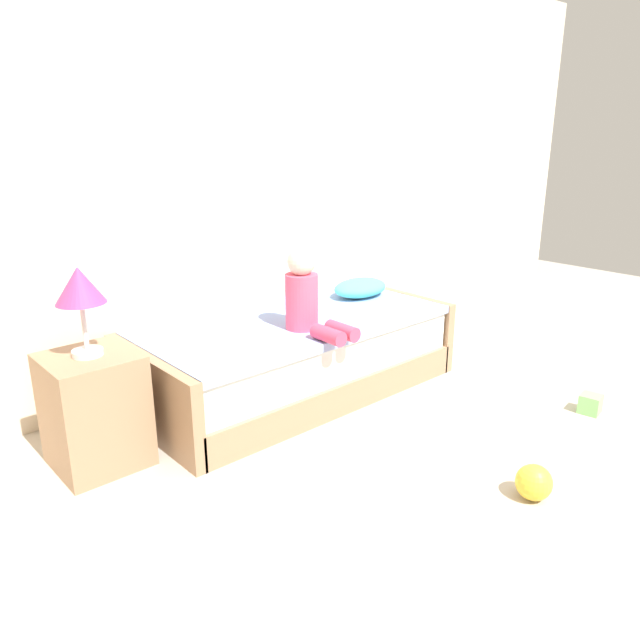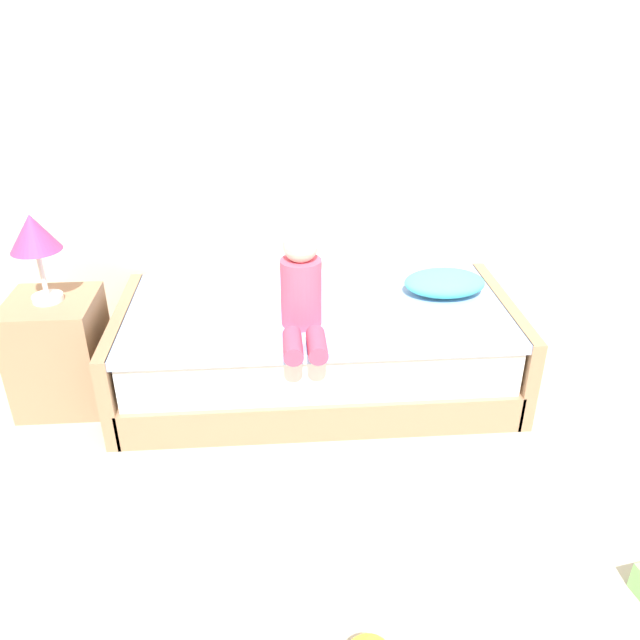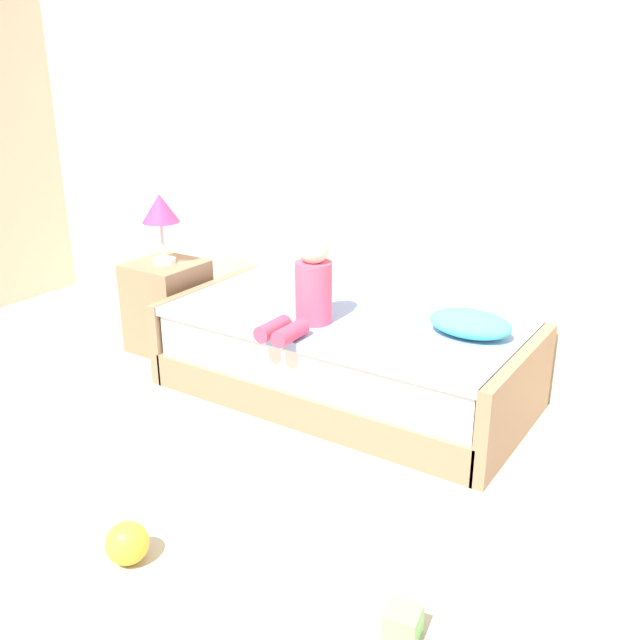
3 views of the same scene
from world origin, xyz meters
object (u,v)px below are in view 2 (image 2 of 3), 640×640
(child_figure, at_px, (302,290))
(pillow, at_px, (445,283))
(nightstand, at_px, (60,352))
(table_lamp, at_px, (34,237))
(bed, at_px, (317,348))

(child_figure, relative_size, pillow, 1.16)
(nightstand, relative_size, pillow, 1.36)
(table_lamp, relative_size, pillow, 1.02)
(bed, height_order, child_figure, child_figure)
(nightstand, bearing_deg, child_figure, -8.82)
(nightstand, relative_size, table_lamp, 1.33)
(child_figure, bearing_deg, table_lamp, 171.18)
(bed, distance_m, table_lamp, 1.52)
(bed, distance_m, pillow, 0.78)
(table_lamp, height_order, pillow, table_lamp)
(table_lamp, bearing_deg, nightstand, 90.00)
(nightstand, height_order, table_lamp, table_lamp)
(child_figure, height_order, pillow, child_figure)
(bed, relative_size, pillow, 4.80)
(pillow, bearing_deg, table_lamp, -176.31)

